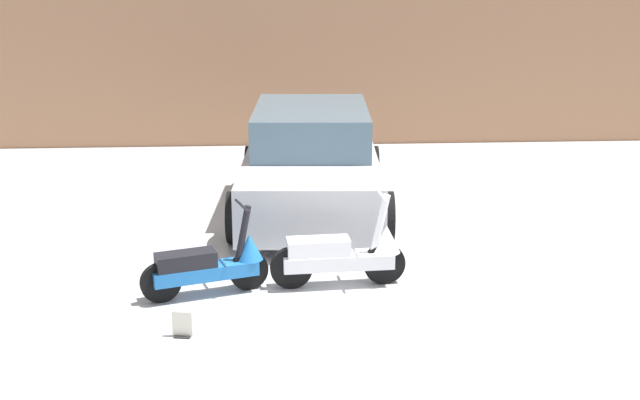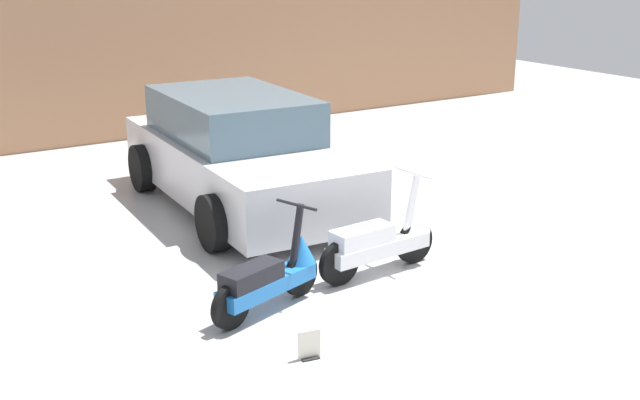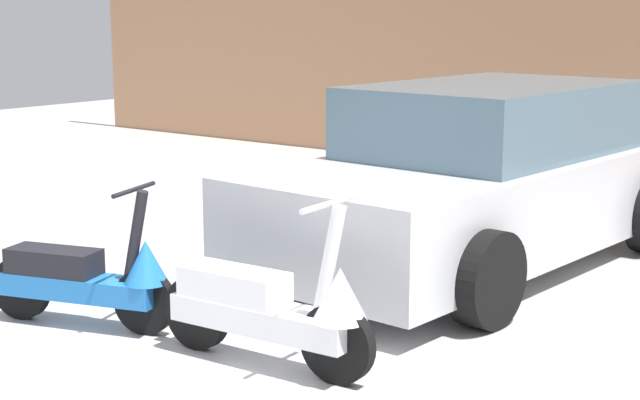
% 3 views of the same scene
% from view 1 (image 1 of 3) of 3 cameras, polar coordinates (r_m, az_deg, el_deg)
% --- Properties ---
extents(ground_plane, '(28.00, 28.00, 0.00)m').
position_cam_1_polar(ground_plane, '(8.32, 0.24, -8.13)').
color(ground_plane, '#B2B2B2').
extents(wall_back, '(19.60, 0.12, 3.27)m').
position_cam_1_polar(wall_back, '(15.97, -1.70, 9.74)').
color(wall_back, tan).
rests_on(wall_back, ground_plane).
extents(scooter_front_left, '(1.36, 0.68, 0.98)m').
position_cam_1_polar(scooter_front_left, '(8.75, -7.78, -4.56)').
color(scooter_front_left, black).
rests_on(scooter_front_left, ground_plane).
extents(scooter_front_right, '(1.52, 0.55, 1.06)m').
position_cam_1_polar(scooter_front_right, '(8.91, 1.73, -3.83)').
color(scooter_front_right, black).
rests_on(scooter_front_right, ground_plane).
extents(car_rear_left, '(2.33, 4.50, 1.50)m').
position_cam_1_polar(car_rear_left, '(11.61, -0.63, 2.68)').
color(car_rear_left, '#B7B7BC').
rests_on(car_rear_left, ground_plane).
extents(placard_near_left_scooter, '(0.20, 0.15, 0.26)m').
position_cam_1_polar(placard_near_left_scooter, '(7.92, -9.75, -8.78)').
color(placard_near_left_scooter, black).
rests_on(placard_near_left_scooter, ground_plane).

